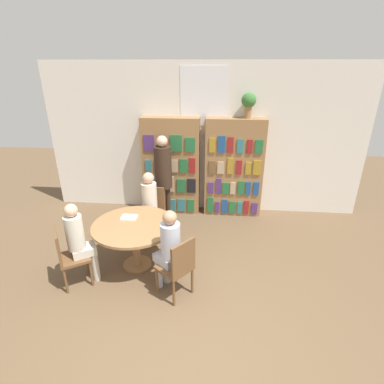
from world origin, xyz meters
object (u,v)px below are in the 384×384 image
(seated_reader_right, at_px, (169,246))
(chair_left_side, at_px, (153,209))
(reading_table, at_px, (135,231))
(chair_far_side, at_px, (178,265))
(chair_near_camera, at_px, (68,255))
(seated_reader_left, at_px, (149,203))
(bookshelf_left, at_px, (171,166))
(flower_vase, at_px, (249,102))
(bookshelf_right, at_px, (234,168))
(librarian_standing, at_px, (163,170))
(seated_reader_back, at_px, (80,239))

(seated_reader_right, bearing_deg, chair_left_side, 59.98)
(reading_table, relative_size, chair_far_side, 1.40)
(chair_near_camera, height_order, seated_reader_left, seated_reader_left)
(bookshelf_left, height_order, flower_vase, flower_vase)
(bookshelf_left, relative_size, bookshelf_right, 1.00)
(chair_near_camera, xyz_separation_m, chair_left_side, (0.87, 1.48, 0.00))
(chair_near_camera, xyz_separation_m, librarian_standing, (1.00, 1.99, 0.57))
(chair_near_camera, relative_size, librarian_standing, 0.52)
(chair_left_side, bearing_deg, reading_table, 90.00)
(chair_far_side, height_order, librarian_standing, librarian_standing)
(bookshelf_right, xyz_separation_m, seated_reader_right, (-0.93, -2.47, -0.28))
(flower_vase, bearing_deg, chair_left_side, -148.64)
(chair_left_side, xyz_separation_m, chair_far_side, (0.68, -1.57, 0.00))
(chair_near_camera, relative_size, seated_reader_back, 0.72)
(chair_left_side, distance_m, chair_far_side, 1.72)
(reading_table, xyz_separation_m, chair_near_camera, (-0.81, -0.52, -0.12))
(chair_far_side, relative_size, librarian_standing, 0.52)
(flower_vase, height_order, seated_reader_back, flower_vase)
(bookshelf_left, distance_m, seated_reader_right, 2.51)
(bookshelf_left, bearing_deg, reading_table, -97.44)
(chair_far_side, bearing_deg, reading_table, 90.00)
(flower_vase, distance_m, librarian_standing, 2.02)
(bookshelf_right, xyz_separation_m, flower_vase, (0.20, 0.00, 1.29))
(flower_vase, distance_m, chair_near_camera, 3.98)
(chair_near_camera, distance_m, librarian_standing, 2.30)
(seated_reader_left, distance_m, librarian_standing, 0.79)
(reading_table, xyz_separation_m, chair_left_side, (0.06, 0.96, -0.12))
(bookshelf_left, height_order, seated_reader_back, bookshelf_left)
(chair_far_side, height_order, seated_reader_back, seated_reader_back)
(chair_left_side, relative_size, seated_reader_left, 0.71)
(chair_left_side, bearing_deg, bookshelf_left, -97.57)
(chair_near_camera, distance_m, seated_reader_left, 1.57)
(flower_vase, relative_size, librarian_standing, 0.27)
(chair_near_camera, bearing_deg, librarian_standing, 120.93)
(chair_near_camera, distance_m, chair_left_side, 1.72)
(chair_left_side, distance_m, librarian_standing, 0.78)
(chair_left_side, bearing_deg, chair_near_camera, 63.00)
(flower_vase, relative_size, chair_far_side, 0.51)
(flower_vase, distance_m, seated_reader_right, 3.14)
(seated_reader_back, bearing_deg, chair_near_camera, -90.00)
(chair_left_side, bearing_deg, librarian_standing, -100.22)
(seated_reader_left, bearing_deg, chair_far_side, 120.00)
(chair_near_camera, height_order, chair_far_side, same)
(seated_reader_left, bearing_deg, librarian_standing, -97.64)
(bookshelf_left, bearing_deg, seated_reader_left, -99.98)
(seated_reader_right, bearing_deg, flower_vase, 15.05)
(bookshelf_right, height_order, seated_reader_left, bookshelf_right)
(chair_far_side, relative_size, seated_reader_right, 0.72)
(bookshelf_left, xyz_separation_m, bookshelf_right, (1.27, 0.00, -0.00))
(bookshelf_left, height_order, chair_left_side, bookshelf_left)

